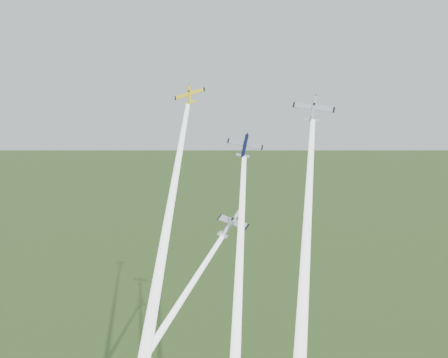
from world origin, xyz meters
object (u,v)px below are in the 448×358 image
Objects in this scene: plane_yellow at (190,95)px; plane_silver_low at (231,224)px; plane_navy at (245,146)px; plane_silver_right at (313,109)px.

plane_yellow is 31.75m from plane_silver_low.
plane_silver_low is at bearing -116.79° from plane_navy.
plane_silver_right is (29.31, -0.96, -2.61)m from plane_yellow.
plane_silver_low is (-13.58, -9.46, -22.93)m from plane_silver_right.
plane_yellow reaches higher than plane_silver_right.
plane_silver_low is at bearing -162.21° from plane_silver_right.
plane_navy is at bearing 105.55° from plane_silver_low.
plane_navy reaches higher than plane_silver_low.
plane_yellow is 29.44m from plane_silver_right.
plane_silver_right is at bearing -6.84° from plane_navy.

